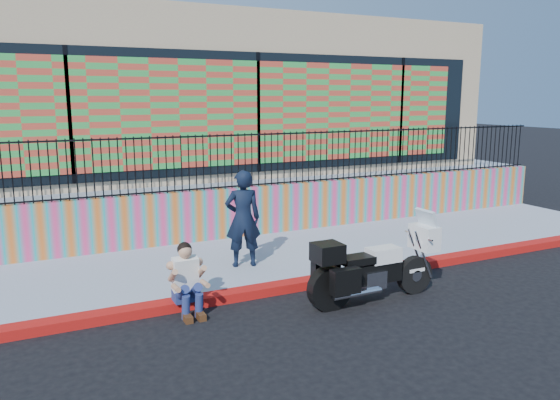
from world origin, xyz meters
TOP-DOWN VIEW (x-y plane):
  - ground at (0.00, 0.00)m, footprint 90.00×90.00m
  - red_curb at (0.00, 0.00)m, footprint 16.00×0.30m
  - sidewalk at (0.00, 1.65)m, footprint 16.00×3.00m
  - mural_wall at (0.00, 3.25)m, footprint 16.00×0.20m
  - metal_fence at (0.00, 3.25)m, footprint 15.80×0.04m
  - elevated_platform at (0.00, 8.35)m, footprint 16.00×10.00m
  - storefront_building at (0.00, 8.13)m, footprint 14.00×8.06m
  - police_motorcycle at (-0.28, -1.02)m, footprint 2.27×0.75m
  - police_officer at (-1.60, 1.17)m, footprint 0.73×0.56m
  - seated_man at (-3.07, -0.26)m, footprint 0.54×0.71m

SIDE VIEW (x-z plane):
  - ground at x=0.00m, z-range 0.00..0.00m
  - red_curb at x=0.00m, z-range 0.00..0.15m
  - sidewalk at x=0.00m, z-range 0.00..0.15m
  - seated_man at x=-3.07m, z-range -0.08..0.98m
  - police_motorcycle at x=-0.28m, z-range -0.11..1.30m
  - elevated_platform at x=0.00m, z-range 0.00..1.25m
  - mural_wall at x=0.00m, z-range 0.15..1.25m
  - police_officer at x=-1.60m, z-range 0.15..1.94m
  - metal_fence at x=0.00m, z-range 1.25..2.45m
  - storefront_building at x=0.00m, z-range 1.25..5.25m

